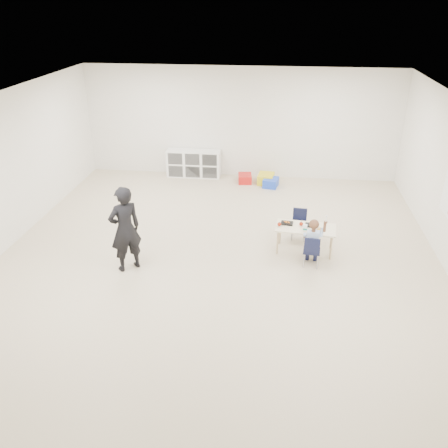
# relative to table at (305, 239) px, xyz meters

# --- Properties ---
(room) EXTENTS (9.00, 9.02, 2.80)m
(room) POSITION_rel_table_xyz_m (-1.57, -0.49, 1.15)
(room) COLOR #C5B598
(room) RESTS_ON ground
(table) EXTENTS (1.13, 0.65, 0.50)m
(table) POSITION_rel_table_xyz_m (0.00, 0.00, 0.00)
(table) COLOR beige
(table) RESTS_ON ground
(chair_near) EXTENTS (0.31, 0.30, 0.60)m
(chair_near) POSITION_rel_table_xyz_m (0.10, -0.50, 0.04)
(chair_near) COLOR black
(chair_near) RESTS_ON ground
(chair_far) EXTENTS (0.31, 0.30, 0.60)m
(chair_far) POSITION_rel_table_xyz_m (-0.10, 0.50, 0.04)
(chair_far) COLOR black
(chair_far) RESTS_ON ground
(child) EXTENTS (0.43, 0.43, 0.94)m
(child) POSITION_rel_table_xyz_m (0.10, -0.50, 0.22)
(child) COLOR #A0B4D9
(child) RESTS_ON chair_near
(lunch_tray_near) EXTENTS (0.23, 0.18, 0.03)m
(lunch_tray_near) POSITION_rel_table_xyz_m (0.10, 0.07, 0.26)
(lunch_tray_near) COLOR black
(lunch_tray_near) RESTS_ON table
(lunch_tray_far) EXTENTS (0.23, 0.18, 0.03)m
(lunch_tray_far) POSITION_rel_table_xyz_m (-0.34, 0.10, 0.26)
(lunch_tray_far) COLOR black
(lunch_tray_far) RESTS_ON table
(milk_carton) EXTENTS (0.08, 0.08, 0.10)m
(milk_carton) POSITION_rel_table_xyz_m (-0.02, -0.11, 0.29)
(milk_carton) COLOR white
(milk_carton) RESTS_ON table
(bread_roll) EXTENTS (0.09, 0.09, 0.07)m
(bread_roll) POSITION_rel_table_xyz_m (0.24, -0.12, 0.28)
(bread_roll) COLOR tan
(bread_roll) RESTS_ON table
(apple_near) EXTENTS (0.07, 0.07, 0.07)m
(apple_near) POSITION_rel_table_xyz_m (-0.08, 0.06, 0.28)
(apple_near) COLOR maroon
(apple_near) RESTS_ON table
(apple_far) EXTENTS (0.07, 0.07, 0.07)m
(apple_far) POSITION_rel_table_xyz_m (-0.48, -0.00, 0.28)
(apple_far) COLOR maroon
(apple_far) RESTS_ON table
(cubby_shelf) EXTENTS (1.40, 0.40, 0.70)m
(cubby_shelf) POSITION_rel_table_xyz_m (-2.77, 3.79, 0.10)
(cubby_shelf) COLOR white
(cubby_shelf) RESTS_ON ground
(adult) EXTENTS (0.66, 0.64, 1.53)m
(adult) POSITION_rel_table_xyz_m (-3.08, -0.99, 0.51)
(adult) COLOR black
(adult) RESTS_ON ground
(bin_red) EXTENTS (0.38, 0.46, 0.21)m
(bin_red) POSITION_rel_table_xyz_m (-1.39, 3.49, -0.15)
(bin_red) COLOR red
(bin_red) RESTS_ON ground
(bin_yellow) EXTENTS (0.43, 0.53, 0.24)m
(bin_yellow) POSITION_rel_table_xyz_m (-0.86, 3.49, -0.13)
(bin_yellow) COLOR yellow
(bin_yellow) RESTS_ON ground
(bin_blue) EXTENTS (0.41, 0.49, 0.21)m
(bin_blue) POSITION_rel_table_xyz_m (-0.73, 3.26, -0.15)
(bin_blue) COLOR blue
(bin_blue) RESTS_ON ground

